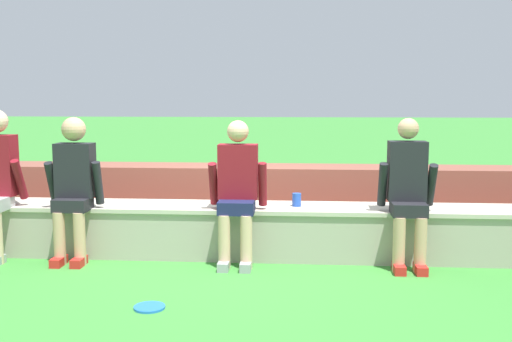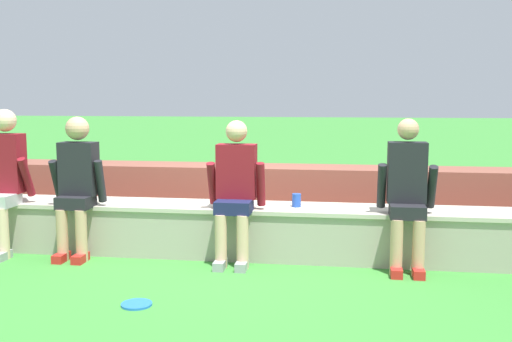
{
  "view_description": "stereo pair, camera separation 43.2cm",
  "coord_description": "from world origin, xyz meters",
  "px_view_note": "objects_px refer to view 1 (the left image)",
  "views": [
    {
      "loc": [
        0.68,
        -5.49,
        1.58
      ],
      "look_at": [
        0.25,
        0.28,
        0.85
      ],
      "focal_mm": 41.74,
      "sensor_mm": 36.0,
      "label": 1
    },
    {
      "loc": [
        1.11,
        -5.44,
        1.58
      ],
      "look_at": [
        0.25,
        0.28,
        0.85
      ],
      "focal_mm": 41.74,
      "sensor_mm": 36.0,
      "label": 2
    }
  ],
  "objects_px": {
    "plastic_cup_right_end": "(297,200)",
    "frisbee": "(149,307)",
    "person_center": "(237,188)",
    "person_left_of_center": "(74,184)",
    "person_right_of_center": "(408,189)"
  },
  "relations": [
    {
      "from": "person_center",
      "to": "person_left_of_center",
      "type": "bearing_deg",
      "value": -179.18
    },
    {
      "from": "person_left_of_center",
      "to": "person_right_of_center",
      "type": "xyz_separation_m",
      "value": [
        3.15,
        0.03,
        -0.02
      ]
    },
    {
      "from": "person_right_of_center",
      "to": "plastic_cup_right_end",
      "type": "relative_size",
      "value": 10.69
    },
    {
      "from": "person_center",
      "to": "plastic_cup_right_end",
      "type": "xyz_separation_m",
      "value": [
        0.56,
        0.27,
        -0.16
      ]
    },
    {
      "from": "person_center",
      "to": "person_right_of_center",
      "type": "distance_m",
      "value": 1.58
    },
    {
      "from": "plastic_cup_right_end",
      "to": "person_left_of_center",
      "type": "bearing_deg",
      "value": -172.12
    },
    {
      "from": "person_center",
      "to": "plastic_cup_right_end",
      "type": "height_order",
      "value": "person_center"
    },
    {
      "from": "person_center",
      "to": "person_right_of_center",
      "type": "height_order",
      "value": "person_right_of_center"
    },
    {
      "from": "person_left_of_center",
      "to": "person_right_of_center",
      "type": "height_order",
      "value": "person_left_of_center"
    },
    {
      "from": "plastic_cup_right_end",
      "to": "frisbee",
      "type": "distance_m",
      "value": 1.97
    },
    {
      "from": "plastic_cup_right_end",
      "to": "frisbee",
      "type": "height_order",
      "value": "plastic_cup_right_end"
    },
    {
      "from": "person_right_of_center",
      "to": "person_center",
      "type": "bearing_deg",
      "value": -179.85
    },
    {
      "from": "person_left_of_center",
      "to": "person_center",
      "type": "height_order",
      "value": "person_left_of_center"
    },
    {
      "from": "person_left_of_center",
      "to": "frisbee",
      "type": "xyz_separation_m",
      "value": [
        1.04,
        -1.25,
        -0.74
      ]
    },
    {
      "from": "plastic_cup_right_end",
      "to": "person_right_of_center",
      "type": "bearing_deg",
      "value": -14.67
    }
  ]
}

